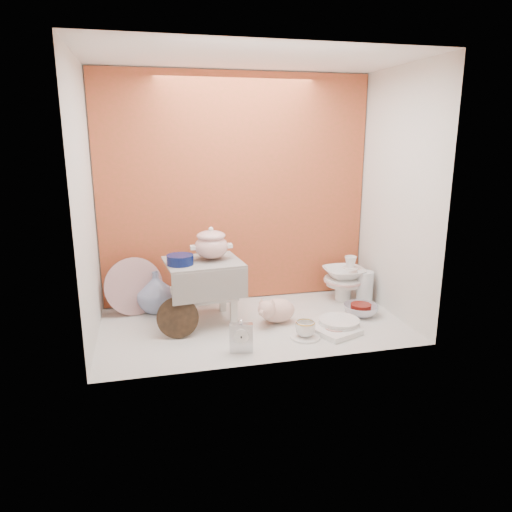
{
  "coord_description": "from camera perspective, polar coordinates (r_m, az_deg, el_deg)",
  "views": [
    {
      "loc": [
        -0.61,
        -2.57,
        1.11
      ],
      "look_at": [
        0.02,
        0.02,
        0.42
      ],
      "focal_mm": 33.1,
      "sensor_mm": 36.0,
      "label": 1
    }
  ],
  "objects": [
    {
      "name": "dinner_plate_stack",
      "position": [
        2.84,
        9.99,
        -8.06
      ],
      "size": [
        0.26,
        0.26,
        0.06
      ],
      "primitive_type": "cylinder",
      "rotation": [
        0.0,
        0.0,
        0.05
      ],
      "color": "white",
      "rests_on": "ground"
    },
    {
      "name": "cobalt_bowl",
      "position": [
        2.75,
        -9.16,
        -0.44
      ],
      "size": [
        0.19,
        0.19,
        0.06
      ],
      "primitive_type": "cylinder",
      "rotation": [
        0.0,
        0.0,
        0.26
      ],
      "color": "#091449",
      "rests_on": "step_stool"
    },
    {
      "name": "floral_platter",
      "position": [
        3.07,
        -14.53,
        -3.57
      ],
      "size": [
        0.38,
        0.17,
        0.36
      ],
      "primitive_type": null,
      "rotation": [
        0.0,
        0.0,
        0.24
      ],
      "color": "silver",
      "rests_on": "ground"
    },
    {
      "name": "plush_pig",
      "position": [
        2.87,
        2.6,
        -6.55
      ],
      "size": [
        0.31,
        0.24,
        0.16
      ],
      "primitive_type": "ellipsoid",
      "rotation": [
        0.0,
        0.0,
        0.22
      ],
      "color": "beige",
      "rests_on": "ground"
    },
    {
      "name": "blue_white_vase",
      "position": [
        3.09,
        -11.97,
        -4.25
      ],
      "size": [
        0.32,
        0.32,
        0.26
      ],
      "primitive_type": "imported",
      "rotation": [
        0.0,
        0.0,
        0.32
      ],
      "color": "silver",
      "rests_on": "ground"
    },
    {
      "name": "step_stool",
      "position": [
        2.87,
        -6.34,
        -4.24
      ],
      "size": [
        0.47,
        0.42,
        0.38
      ],
      "primitive_type": null,
      "rotation": [
        0.0,
        0.0,
        0.1
      ],
      "color": "silver",
      "rests_on": "ground"
    },
    {
      "name": "porcelain_tower",
      "position": [
        3.27,
        10.54,
        -2.67
      ],
      "size": [
        0.28,
        0.28,
        0.31
      ],
      "primitive_type": null,
      "rotation": [
        0.0,
        0.0,
        -0.01
      ],
      "color": "white",
      "rests_on": "ground"
    },
    {
      "name": "gold_rim_teacup",
      "position": [
        2.68,
        5.97,
        -8.72
      ],
      "size": [
        0.15,
        0.15,
        0.09
      ],
      "primitive_type": "imported",
      "rotation": [
        0.0,
        0.0,
        -0.37
      ],
      "color": "white",
      "rests_on": "teacup_saucer"
    },
    {
      "name": "niche_shell",
      "position": [
        2.82,
        -1.18,
        10.86
      ],
      "size": [
        1.86,
        1.03,
        1.53
      ],
      "color": "#BC482F",
      "rests_on": "ground"
    },
    {
      "name": "lacquer_tray",
      "position": [
        2.69,
        -9.43,
        -7.37
      ],
      "size": [
        0.24,
        0.1,
        0.23
      ],
      "primitive_type": null,
      "rotation": [
        0.0,
        0.0,
        -0.1
      ],
      "color": "black",
      "rests_on": "ground"
    },
    {
      "name": "crystal_bowl",
      "position": [
        3.07,
        12.54,
        -6.39
      ],
      "size": [
        0.23,
        0.23,
        0.07
      ],
      "primitive_type": "imported",
      "rotation": [
        0.0,
        0.0,
        0.04
      ],
      "color": "silver",
      "rests_on": "ground"
    },
    {
      "name": "teacup_saucer",
      "position": [
        2.7,
        5.94,
        -9.7
      ],
      "size": [
        0.21,
        0.21,
        0.01
      ],
      "primitive_type": "cylinder",
      "rotation": [
        0.0,
        0.0,
        -0.28
      ],
      "color": "white",
      "rests_on": "ground"
    },
    {
      "name": "lattice_dish",
      "position": [
        2.78,
        9.59,
        -8.87
      ],
      "size": [
        0.29,
        0.29,
        0.03
      ],
      "primitive_type": "cube",
      "rotation": [
        0.0,
        0.0,
        0.39
      ],
      "color": "white",
      "rests_on": "ground"
    },
    {
      "name": "ground",
      "position": [
        2.86,
        -0.3,
        -8.29
      ],
      "size": [
        1.8,
        1.8,
        0.0
      ],
      "primitive_type": "plane",
      "color": "silver",
      "rests_on": "ground"
    },
    {
      "name": "soup_tureen",
      "position": [
        2.81,
        -5.43,
        1.55
      ],
      "size": [
        0.27,
        0.27,
        0.2
      ],
      "primitive_type": null,
      "rotation": [
        0.0,
        0.0,
        0.15
      ],
      "color": "white",
      "rests_on": "step_stool"
    },
    {
      "name": "mantel_clock",
      "position": [
        2.49,
        -1.8,
        -9.66
      ],
      "size": [
        0.13,
        0.07,
        0.18
      ],
      "primitive_type": "cube",
      "rotation": [
        0.0,
        0.0,
        -0.2
      ],
      "color": "silver",
      "rests_on": "ground"
    },
    {
      "name": "clear_glass_vase",
      "position": [
        3.26,
        13.01,
        -3.71
      ],
      "size": [
        0.13,
        0.13,
        0.22
      ],
      "primitive_type": "cylinder",
      "rotation": [
        0.0,
        0.0,
        0.22
      ],
      "color": "silver",
      "rests_on": "ground"
    }
  ]
}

